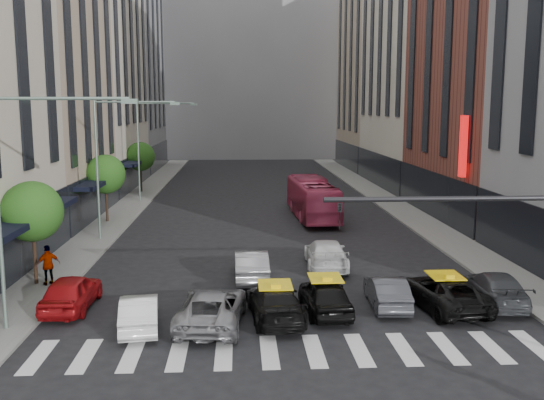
{
  "coord_description": "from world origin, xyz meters",
  "views": [
    {
      "loc": [
        -2.02,
        -18.75,
        8.55
      ],
      "look_at": [
        -0.4,
        10.71,
        4.0
      ],
      "focal_mm": 40.0,
      "sensor_mm": 36.0,
      "label": 1
    }
  ],
  "objects": [
    {
      "name": "building_left_c",
      "position": [
        -17.0,
        46.0,
        18.0
      ],
      "size": [
        8.0,
        20.0,
        36.0
      ],
      "primitive_type": "cube",
      "color": "beige",
      "rests_on": "ground"
    },
    {
      "name": "streetlamp_near",
      "position": [
        -10.04,
        4.0,
        5.9
      ],
      "size": [
        5.38,
        0.25,
        9.0
      ],
      "color": "gray",
      "rests_on": "sidewalk_left"
    },
    {
      "name": "taxi_center",
      "position": [
        1.54,
        5.45,
        0.75
      ],
      "size": [
        2.04,
        4.49,
        1.49
      ],
      "primitive_type": "imported",
      "rotation": [
        0.0,
        0.0,
        3.21
      ],
      "color": "black",
      "rests_on": "ground"
    },
    {
      "name": "streetlamp_far",
      "position": [
        -10.04,
        36.0,
        5.9
      ],
      "size": [
        5.38,
        0.25,
        9.0
      ],
      "color": "gray",
      "rests_on": "sidewalk_left"
    },
    {
      "name": "sidewalk_left",
      "position": [
        -11.5,
        30.0,
        0.07
      ],
      "size": [
        3.0,
        96.0,
        0.15
      ],
      "primitive_type": "cube",
      "color": "slate",
      "rests_on": "ground"
    },
    {
      "name": "car_grey_mid",
      "position": [
        4.3,
        6.09,
        0.68
      ],
      "size": [
        1.65,
        4.2,
        1.36
      ],
      "primitive_type": "imported",
      "rotation": [
        0.0,
        0.0,
        3.09
      ],
      "color": "#37393E",
      "rests_on": "ground"
    },
    {
      "name": "sidewalk_right",
      "position": [
        11.5,
        30.0,
        0.07
      ],
      "size": [
        3.0,
        96.0,
        0.15
      ],
      "primitive_type": "cube",
      "color": "slate",
      "rests_on": "ground"
    },
    {
      "name": "car_white_front",
      "position": [
        -5.93,
        4.05,
        0.67
      ],
      "size": [
        1.94,
        4.22,
        1.34
      ],
      "primitive_type": "imported",
      "rotation": [
        0.0,
        0.0,
        3.27
      ],
      "color": "silver",
      "rests_on": "ground"
    },
    {
      "name": "car_silver",
      "position": [
        -3.13,
        4.25,
        0.73
      ],
      "size": [
        2.93,
        5.47,
        1.46
      ],
      "primitive_type": "imported",
      "rotation": [
        0.0,
        0.0,
        3.04
      ],
      "color": "gray",
      "rests_on": "ground"
    },
    {
      "name": "building_far",
      "position": [
        0.0,
        85.0,
        18.0
      ],
      "size": [
        30.0,
        10.0,
        36.0
      ],
      "primitive_type": "cube",
      "color": "gray",
      "rests_on": "ground"
    },
    {
      "name": "building_left_b",
      "position": [
        -17.0,
        28.0,
        12.0
      ],
      "size": [
        8.0,
        16.0,
        24.0
      ],
      "primitive_type": "cube",
      "color": "tan",
      "rests_on": "ground"
    },
    {
      "name": "tree_near",
      "position": [
        -11.8,
        10.0,
        3.65
      ],
      "size": [
        2.88,
        2.88,
        4.95
      ],
      "color": "black",
      "rests_on": "sidewalk_left"
    },
    {
      "name": "bus",
      "position": [
        3.63,
        27.21,
        1.53
      ],
      "size": [
        3.07,
        11.1,
        3.06
      ],
      "primitive_type": "imported",
      "rotation": [
        0.0,
        0.0,
        3.19
      ],
      "color": "#BA365B",
      "rests_on": "ground"
    },
    {
      "name": "taxi_right",
      "position": [
        6.7,
        5.74,
        0.72
      ],
      "size": [
        3.02,
        5.42,
        1.43
      ],
      "primitive_type": "imported",
      "rotation": [
        0.0,
        0.0,
        3.27
      ],
      "color": "black",
      "rests_on": "ground"
    },
    {
      "name": "liberty_sign",
      "position": [
        12.6,
        20.0,
        6.0
      ],
      "size": [
        0.3,
        0.7,
        4.0
      ],
      "color": "red",
      "rests_on": "ground"
    },
    {
      "name": "ground",
      "position": [
        0.0,
        0.0,
        0.0
      ],
      "size": [
        160.0,
        160.0,
        0.0
      ],
      "primitive_type": "plane",
      "color": "black",
      "rests_on": "ground"
    },
    {
      "name": "building_right_b",
      "position": [
        17.0,
        27.0,
        13.0
      ],
      "size": [
        8.0,
        18.0,
        26.0
      ],
      "primitive_type": "cube",
      "color": "brown",
      "rests_on": "ground"
    },
    {
      "name": "tree_mid",
      "position": [
        -11.8,
        26.0,
        3.65
      ],
      "size": [
        2.88,
        2.88,
        4.95
      ],
      "color": "black",
      "rests_on": "sidewalk_left"
    },
    {
      "name": "car_red",
      "position": [
        -9.18,
        6.5,
        0.76
      ],
      "size": [
        1.91,
        4.51,
        1.52
      ],
      "primitive_type": "imported",
      "rotation": [
        0.0,
        0.0,
        3.12
      ],
      "color": "#9C0E11",
      "rests_on": "ground"
    },
    {
      "name": "pedestrian_far",
      "position": [
        -11.11,
        9.73,
        1.11
      ],
      "size": [
        1.2,
        1.02,
        1.93
      ],
      "primitive_type": "imported",
      "rotation": [
        0.0,
        0.0,
        3.74
      ],
      "color": "gray",
      "rests_on": "sidewalk_left"
    },
    {
      "name": "tree_far",
      "position": [
        -11.8,
        42.0,
        3.65
      ],
      "size": [
        2.88,
        2.88,
        4.95
      ],
      "color": "black",
      "rests_on": "sidewalk_left"
    },
    {
      "name": "building_right_d",
      "position": [
        17.0,
        65.0,
        14.0
      ],
      "size": [
        8.0,
        18.0,
        28.0
      ],
      "primitive_type": "cube",
      "color": "tan",
      "rests_on": "ground"
    },
    {
      "name": "car_row2_left",
      "position": [
        -1.45,
        10.52,
        0.76
      ],
      "size": [
        1.72,
        4.67,
        1.53
      ],
      "primitive_type": "imported",
      "rotation": [
        0.0,
        0.0,
        3.16
      ],
      "color": "#9C9BA0",
      "rests_on": "ground"
    },
    {
      "name": "taxi_left",
      "position": [
        -0.6,
        4.78,
        0.72
      ],
      "size": [
        2.43,
        5.1,
        1.43
      ],
      "primitive_type": "imported",
      "rotation": [
        0.0,
        0.0,
        3.23
      ],
      "color": "black",
      "rests_on": "ground"
    },
    {
      "name": "car_row2_right",
      "position": [
        2.6,
        12.62,
        0.76
      ],
      "size": [
        2.39,
        5.33,
        1.52
      ],
      "primitive_type": "imported",
      "rotation": [
        0.0,
        0.0,
        3.09
      ],
      "color": "white",
      "rests_on": "ground"
    },
    {
      "name": "car_grey_curb",
      "position": [
        9.13,
        6.25,
        0.71
      ],
      "size": [
        2.52,
        5.07,
        1.42
      ],
      "primitive_type": "imported",
      "rotation": [
        0.0,
        0.0,
        3.03
      ],
      "color": "#373A3E",
      "rests_on": "ground"
    },
    {
      "name": "streetlamp_mid",
      "position": [
        -10.04,
        20.0,
        5.9
      ],
      "size": [
        5.38,
        0.25,
        9.0
      ],
      "color": "gray",
      "rests_on": "sidewalk_left"
    },
    {
      "name": "building_left_d",
      "position": [
        -17.0,
        65.0,
        15.0
      ],
      "size": [
        8.0,
        18.0,
        30.0
      ],
      "primitive_type": "cube",
      "color": "gray",
      "rests_on": "ground"
    }
  ]
}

